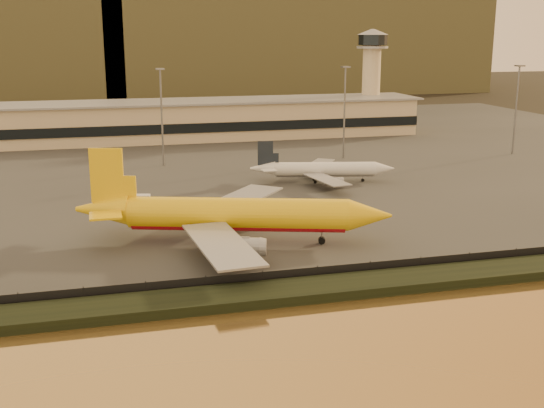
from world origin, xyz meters
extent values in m
plane|color=black|center=(0.00, 0.00, 0.00)|extent=(900.00, 900.00, 0.00)
cube|color=black|center=(0.00, -17.00, 0.70)|extent=(320.00, 7.00, 1.40)
cube|color=#2D2D2D|center=(0.00, 95.00, 0.10)|extent=(320.00, 220.00, 0.20)
cube|color=black|center=(0.00, -13.00, 1.30)|extent=(300.00, 0.05, 2.20)
cube|color=#C7B18A|center=(0.00, 125.00, 6.20)|extent=(160.00, 22.00, 12.00)
cube|color=black|center=(0.00, 113.80, 5.20)|extent=(160.00, 0.60, 3.00)
cube|color=gray|center=(0.00, 125.00, 12.50)|extent=(164.00, 24.00, 0.60)
cylinder|color=#C7B18A|center=(70.00, 131.00, 15.20)|extent=(6.40, 6.40, 30.00)
cylinder|color=black|center=(70.00, 131.00, 31.95)|extent=(10.40, 10.40, 3.50)
cone|color=gray|center=(70.00, 131.00, 34.70)|extent=(11.20, 11.20, 2.00)
cylinder|color=gray|center=(70.00, 131.00, 29.40)|extent=(11.20, 11.20, 0.80)
cylinder|color=slate|center=(-10.00, 80.00, 12.70)|extent=(0.50, 0.50, 25.00)
cube|color=slate|center=(-10.00, 80.00, 25.40)|extent=(2.20, 2.20, 0.40)
cylinder|color=slate|center=(40.00, 78.00, 12.70)|extent=(0.50, 0.50, 25.00)
cube|color=slate|center=(40.00, 78.00, 25.40)|extent=(2.20, 2.20, 0.40)
cylinder|color=slate|center=(90.00, 72.00, 12.70)|extent=(0.50, 0.50, 25.00)
cube|color=slate|center=(90.00, 72.00, 25.40)|extent=(2.20, 2.20, 0.40)
cube|color=brown|center=(90.00, 340.00, 35.00)|extent=(220.00, 160.00, 70.00)
cylinder|color=yellow|center=(-4.94, 8.15, 5.23)|extent=(36.52, 16.24, 5.29)
cylinder|color=red|center=(-4.94, 8.15, 4.30)|extent=(35.19, 14.82, 4.13)
cone|color=yellow|center=(15.91, 1.46, 5.23)|extent=(8.40, 7.22, 5.29)
cone|color=yellow|center=(-26.75, 15.14, 5.63)|extent=(10.34, 7.84, 5.29)
cube|color=yellow|center=(-25.78, 14.83, 11.45)|extent=(5.46, 2.11, 9.26)
cube|color=yellow|center=(-23.19, 19.56, 6.02)|extent=(7.07, 7.06, 0.32)
cube|color=yellow|center=(-26.43, 9.48, 6.02)|extent=(5.11, 5.05, 0.32)
cube|color=gray|center=(-1.60, 21.88, 4.30)|extent=(20.14, 22.16, 0.32)
cylinder|color=gray|center=(-0.23, 17.84, 2.85)|extent=(6.71, 4.64, 2.91)
cube|color=gray|center=(-10.22, -4.97, 4.30)|extent=(8.79, 23.37, 0.32)
cylinder|color=gray|center=(-6.74, -2.47, 2.85)|extent=(6.71, 4.64, 2.91)
cylinder|color=black|center=(8.39, 3.87, 0.78)|extent=(1.39, 1.24, 1.16)
cylinder|color=slate|center=(8.39, 3.87, 1.39)|extent=(0.20, 0.20, 2.38)
cylinder|color=black|center=(-9.30, 7.04, 0.78)|extent=(1.39, 1.24, 1.16)
cylinder|color=slate|center=(-9.30, 7.04, 1.39)|extent=(0.20, 0.20, 2.38)
cylinder|color=black|center=(-7.85, 11.58, 0.78)|extent=(1.39, 1.24, 1.16)
cylinder|color=slate|center=(-7.85, 11.58, 1.39)|extent=(0.20, 0.20, 2.38)
cylinder|color=silver|center=(24.79, 49.72, 3.31)|extent=(23.74, 8.36, 3.28)
cylinder|color=gray|center=(24.79, 49.72, 2.74)|extent=(22.95, 7.51, 2.56)
cone|color=silver|center=(38.54, 46.63, 3.31)|extent=(5.19, 4.20, 3.28)
cone|color=silver|center=(10.39, 52.94, 3.56)|extent=(6.47, 4.49, 3.28)
cube|color=black|center=(11.03, 52.80, 7.16)|extent=(3.58, 1.04, 5.74)
cube|color=silver|center=(12.39, 55.85, 3.81)|extent=(4.41, 4.35, 0.20)
cube|color=silver|center=(10.96, 49.46, 3.81)|extent=(3.55, 3.41, 0.20)
cube|color=gray|center=(26.12, 58.65, 2.74)|extent=(12.16, 14.74, 0.20)
cylinder|color=gray|center=(27.23, 56.14, 1.84)|extent=(4.23, 2.62, 1.80)
cube|color=gray|center=(22.17, 41.06, 2.74)|extent=(6.93, 15.30, 0.20)
cylinder|color=gray|center=(24.26, 42.86, 1.84)|extent=(4.23, 2.62, 1.80)
cylinder|color=black|center=(33.58, 47.74, 0.56)|extent=(0.83, 0.72, 0.72)
cylinder|color=slate|center=(33.58, 47.74, 0.94)|extent=(0.17, 0.17, 1.47)
cylinder|color=black|center=(22.06, 48.81, 0.56)|extent=(0.83, 0.72, 0.72)
cylinder|color=slate|center=(22.06, 48.81, 0.94)|extent=(0.17, 0.17, 1.47)
cylinder|color=black|center=(22.71, 51.69, 0.56)|extent=(0.83, 0.72, 0.72)
cylinder|color=slate|center=(22.71, 51.69, 0.94)|extent=(0.17, 0.17, 1.47)
cube|color=yellow|center=(18.35, 23.16, 1.05)|extent=(4.00, 2.32, 1.69)
cube|color=silver|center=(-19.18, 39.32, 1.16)|extent=(4.63, 2.92, 1.93)
camera|label=1|loc=(-27.38, -99.42, 34.61)|focal=45.00mm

